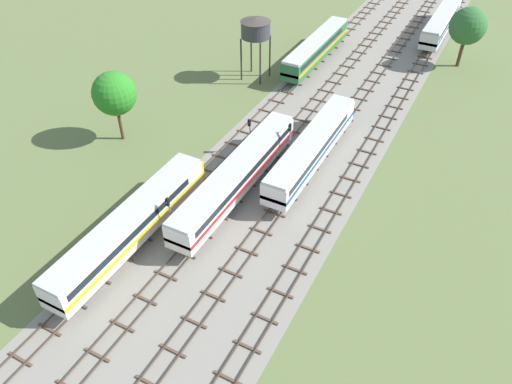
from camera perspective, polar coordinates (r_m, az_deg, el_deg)
ground_plane at (r=70.24m, az=9.22°, el=10.08°), size 480.00×480.00×0.00m
ballast_bed at (r=70.23m, az=9.22°, el=10.08°), size 18.88×176.00×0.01m
track_far_left at (r=73.28m, az=3.96°, el=11.94°), size 2.40×126.00×0.29m
track_left at (r=71.69m, az=7.63°, el=11.01°), size 2.40×126.00×0.29m
track_centre_left at (r=70.41m, az=11.43°, el=10.00°), size 2.40×126.00×0.29m
track_centre at (r=69.47m, az=15.32°, el=8.92°), size 2.40×126.00×0.29m
diesel_railcar_far_left_nearest at (r=47.13m, az=-14.25°, el=-3.67°), size 2.96×20.50×3.80m
passenger_coach_left_near at (r=51.54m, az=-2.20°, el=2.06°), size 2.96×22.00×3.80m
diesel_railcar_centre_left_mid at (r=56.01m, az=6.47°, el=5.21°), size 2.96×20.50×3.80m
diesel_railcar_far_left_midfar at (r=80.17m, az=6.96°, el=16.21°), size 2.96×20.50×3.80m
diesel_railcar_centre_far at (r=95.37m, az=20.59°, el=17.95°), size 2.96×20.50×3.80m
water_tower at (r=73.17m, az=-0.05°, el=18.35°), size 4.35×4.35×9.02m
signal_post_nearest at (r=55.80m, az=3.91°, el=6.23°), size 0.28×0.47×5.35m
signal_post_near at (r=47.01m, az=-9.93°, el=-2.21°), size 0.28×0.47×4.83m
signal_post_mid at (r=57.66m, az=-0.72°, el=7.05°), size 0.28×0.47×4.65m
lineside_tree_0 at (r=83.52m, az=23.25°, el=17.16°), size 5.47×5.47×9.08m
lineside_tree_1 at (r=60.89m, az=-16.03°, el=10.84°), size 5.18×5.18×8.81m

